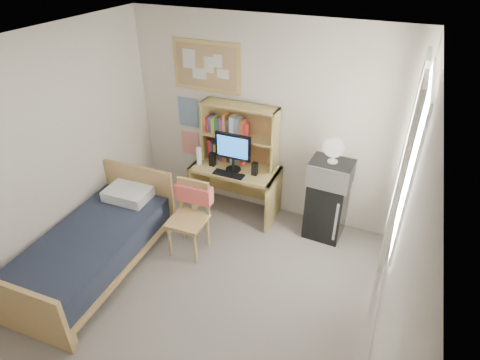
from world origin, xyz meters
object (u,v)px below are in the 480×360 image
at_px(monitor, 233,153).
at_px(desk_fan, 334,151).
at_px(desk_chair, 188,220).
at_px(speaker_right, 255,169).
at_px(desk, 235,190).
at_px(speaker_left, 213,159).
at_px(bed, 94,252).
at_px(microwave, 331,173).
at_px(bulletin_board, 207,66).
at_px(mini_fridge, 326,208).

distance_m(monitor, desk_fan, 1.27).
bearing_deg(desk_fan, desk_chair, -142.95).
relative_size(monitor, speaker_right, 2.99).
distance_m(desk, speaker_left, 0.54).
height_order(bed, speaker_left, speaker_left).
distance_m(desk_chair, microwave, 1.80).
bearing_deg(microwave, speaker_right, -172.06).
relative_size(bulletin_board, monitor, 1.84).
bearing_deg(desk_fan, desk, -176.09).
relative_size(speaker_left, desk_fan, 0.61).
bearing_deg(desk, microwave, 1.24).
xyz_separation_m(desk, desk_chair, (-0.19, -0.95, 0.10)).
distance_m(bed, microwave, 2.90).
relative_size(desk, speaker_left, 6.22).
height_order(monitor, desk_fan, desk_fan).
height_order(bed, desk_fan, desk_fan).
distance_m(mini_fridge, desk_fan, 0.83).
bearing_deg(speaker_left, bed, -113.80).
bearing_deg(monitor, desk, 90.00).
bearing_deg(desk_chair, bulletin_board, 102.33).
relative_size(bulletin_board, speaker_right, 5.48).
distance_m(monitor, speaker_right, 0.35).
distance_m(bed, monitor, 2.04).
bearing_deg(bulletin_board, mini_fridge, -7.90).
bearing_deg(monitor, desk_chair, -102.07).
relative_size(microwave, desk_fan, 1.66).
relative_size(desk_chair, microwave, 1.85).
distance_m(bulletin_board, speaker_left, 1.19).
bearing_deg(monitor, speaker_right, -0.00).
bearing_deg(microwave, monitor, -173.33).
xyz_separation_m(desk, bed, (-1.02, -1.68, -0.09)).
height_order(bed, speaker_right, speaker_right).
relative_size(desk, desk_chair, 1.24).
xyz_separation_m(monitor, speaker_left, (-0.30, 0.00, -0.16)).
xyz_separation_m(desk_chair, bed, (-0.82, -0.72, -0.20)).
height_order(bulletin_board, desk_fan, bulletin_board).
distance_m(desk_chair, desk_fan, 1.89).
xyz_separation_m(desk, monitor, (-0.00, -0.06, 0.61)).
bearing_deg(desk, mini_fridge, 2.15).
xyz_separation_m(bulletin_board, desk_chair, (0.32, -1.24, -1.46)).
bearing_deg(speaker_left, monitor, -0.00).
xyz_separation_m(bulletin_board, bed, (-0.50, -1.97, -1.66)).
distance_m(speaker_right, microwave, 0.95).
bearing_deg(desk_fan, bulletin_board, 174.17).
distance_m(bulletin_board, desk_chair, 1.94).
height_order(speaker_left, speaker_right, speaker_left).
bearing_deg(desk_chair, desk, 76.39).
xyz_separation_m(monitor, desk_fan, (1.24, 0.09, 0.24)).
distance_m(bulletin_board, desk, 1.67).
xyz_separation_m(bed, speaker_right, (1.32, 1.62, 0.54)).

